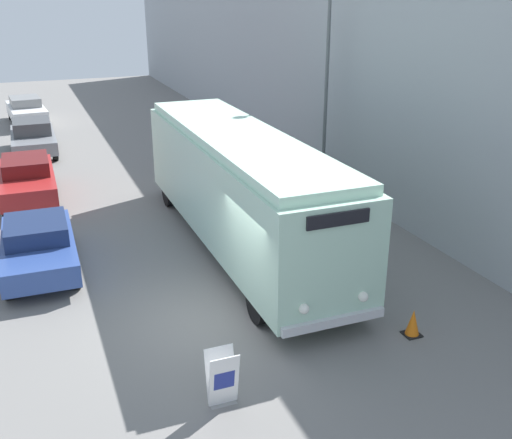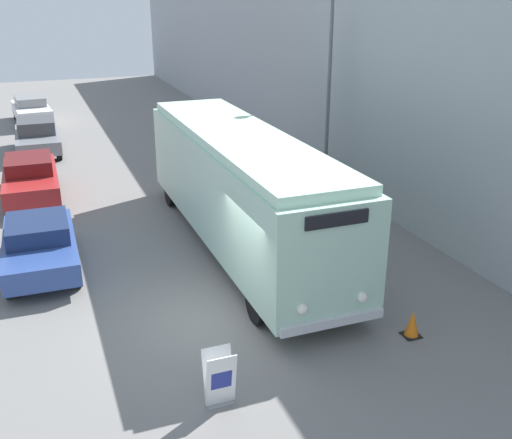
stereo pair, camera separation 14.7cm
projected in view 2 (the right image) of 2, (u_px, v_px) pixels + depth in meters
ground_plane at (219, 318)px, 13.46m from camera, size 80.00×80.00×0.00m
building_wall_right at (314, 85)px, 23.30m from camera, size 0.30×60.00×6.81m
vintage_bus at (241, 185)px, 16.58m from camera, size 2.46×11.14×3.30m
sign_board at (220, 379)px, 10.53m from camera, size 0.54×0.40×1.07m
streetlamp at (330, 64)px, 20.01m from camera, size 0.36×0.36×7.13m
parked_car_near at (40, 244)px, 15.56m from camera, size 1.87×4.08×1.36m
parked_car_mid at (31, 178)px, 20.85m from camera, size 1.85×4.56×1.47m
parked_car_far at (37, 136)px, 26.62m from camera, size 1.85×4.41×1.49m
parked_car_distant at (31, 109)px, 32.54m from camera, size 2.08×4.58×1.42m
traffic_cone at (412, 324)px, 12.68m from camera, size 0.36×0.36×0.60m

